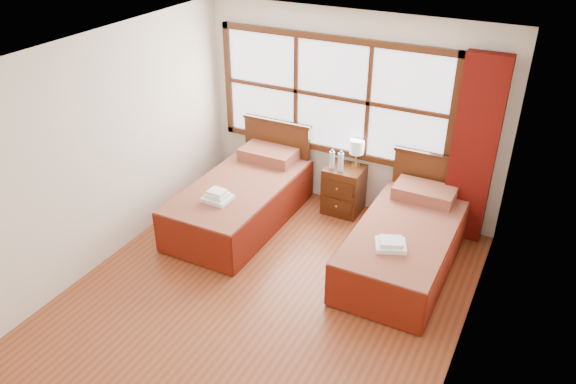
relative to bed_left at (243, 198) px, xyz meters
The scene contains 15 objects.
floor 1.60m from the bed_left, 49.81° to the right, with size 4.50×4.50×0.00m, color brown.
ceiling 2.76m from the bed_left, 49.81° to the right, with size 4.50×4.50×0.00m, color white.
wall_back 1.76m from the bed_left, 46.20° to the left, with size 4.00×4.00×0.00m, color silver.
wall_left 1.83m from the bed_left, 129.60° to the right, with size 4.50×4.50×0.00m, color silver.
wall_right 3.38m from the bed_left, 21.67° to the right, with size 4.50×4.50×0.00m, color silver.
window 1.73m from the bed_left, 53.17° to the left, with size 3.16×0.06×1.56m.
curtain 2.89m from the bed_left, 19.29° to the left, with size 0.50×0.16×2.30m, color #5A0E09.
bed_left is the anchor object (origin of this frame).
bed_right 2.16m from the bed_left, ahead, with size 1.05×2.07×1.02m.
nightstand 1.34m from the bed_left, 36.54° to the left, with size 0.49×0.48×0.65m.
towels_left 0.61m from the bed_left, 91.44° to the right, with size 0.33×0.29×0.13m.
towels_right 2.20m from the bed_left, 13.37° to the right, with size 0.39×0.37×0.09m.
lamp 1.61m from the bed_left, 38.11° to the left, with size 0.19×0.19×0.37m.
bottle_near 1.25m from the bed_left, 37.88° to the left, with size 0.07×0.07×0.26m.
bottle_far 1.34m from the bed_left, 33.85° to the left, with size 0.07×0.07×0.27m.
Camera 1 is at (2.37, -4.12, 3.94)m, focal length 35.00 mm.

